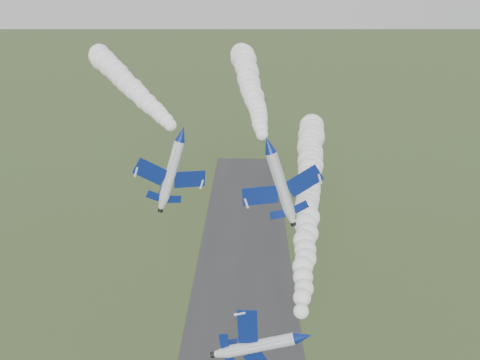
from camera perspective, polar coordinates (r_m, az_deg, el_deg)
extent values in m
cylinder|color=silver|center=(59.91, 6.75, -16.29)|extent=(2.05, 7.54, 1.65)
cone|color=silver|center=(63.64, 6.59, -13.91)|extent=(1.74, 1.69, 1.65)
cylinder|color=black|center=(64.39, 6.56, -13.48)|extent=(0.86, 0.58, 0.84)
ellipsoid|color=black|center=(58.30, 7.32, -17.28)|extent=(1.24, 2.62, 1.10)
cube|color=navy|center=(59.03, 5.95, -13.88)|extent=(1.37, 2.20, 3.96)
cube|color=navy|center=(62.05, 7.22, -17.86)|extent=(1.37, 2.20, 3.96)
cube|color=navy|center=(62.21, 6.29, -13.26)|extent=(0.63, 1.01, 1.73)
cube|color=navy|center=(63.76, 6.94, -15.33)|extent=(0.63, 1.01, 1.73)
cube|color=navy|center=(62.69, 7.68, -14.18)|extent=(1.98, 1.52, 0.65)
cylinder|color=silver|center=(72.49, -6.23, 4.88)|extent=(5.04, 8.12, 1.83)
cone|color=navy|center=(67.79, -4.92, 3.90)|extent=(2.55, 2.69, 1.83)
cone|color=silver|center=(77.07, -7.34, 5.70)|extent=(2.39, 2.34, 1.83)
cylinder|color=black|center=(77.97, -7.55, 5.86)|extent=(1.08, 0.91, 0.93)
ellipsoid|color=black|center=(70.49, -5.60, 4.91)|extent=(2.26, 3.03, 1.22)
cube|color=navy|center=(72.28, -8.55, 5.36)|extent=(4.83, 3.87, 1.53)
cube|color=navy|center=(74.28, -4.39, 4.45)|extent=(4.83, 3.87, 1.53)
cube|color=navy|center=(75.76, -8.24, 5.80)|extent=(2.13, 1.74, 0.70)
cube|color=navy|center=(76.78, -6.09, 5.33)|extent=(2.13, 1.74, 0.70)
cube|color=navy|center=(75.88, -6.86, 6.43)|extent=(1.35, 1.73, 2.05)
cylinder|color=silver|center=(73.31, 3.05, 3.77)|extent=(3.03, 9.35, 2.06)
cone|color=navy|center=(67.81, 3.73, 2.45)|extent=(2.31, 2.61, 2.06)
cone|color=silver|center=(78.64, 2.49, 4.86)|extent=(2.26, 2.18, 2.06)
cylinder|color=black|center=(79.69, 2.39, 5.05)|extent=(1.11, 0.76, 1.04)
ellipsoid|color=black|center=(70.88, 3.18, 3.70)|extent=(1.70, 3.28, 1.37)
cube|color=navy|center=(74.11, 0.59, 3.03)|extent=(5.09, 3.12, 1.68)
cube|color=navy|center=(74.42, 5.40, 4.62)|extent=(5.09, 3.12, 1.68)
cube|color=navy|center=(77.64, 1.36, 4.27)|extent=(2.23, 1.42, 0.77)
cube|color=navy|center=(77.80, 3.81, 5.08)|extent=(2.23, 1.42, 0.77)
cube|color=navy|center=(77.06, 2.30, 5.59)|extent=(1.04, 1.83, 2.33)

